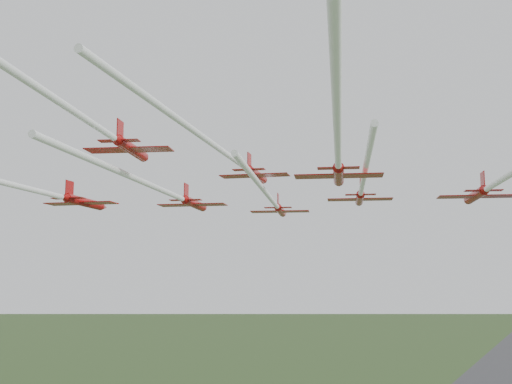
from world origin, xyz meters
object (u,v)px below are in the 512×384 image
at_px(jet_row2_left, 171,194).
at_px(jet_lead, 273,202).
at_px(jet_row2_right, 362,187).
at_px(jet_row3_mid, 231,157).
at_px(jet_row3_right, 506,177).
at_px(jet_row3_left, 30,189).
at_px(jet_row4_right, 338,154).
at_px(jet_row4_left, 63,104).

bearing_deg(jet_row2_left, jet_lead, 45.32).
xyz_separation_m(jet_row2_right, jet_row3_mid, (-8.92, -14.83, 1.61)).
height_order(jet_row2_right, jet_row3_mid, jet_row3_mid).
bearing_deg(jet_row3_right, jet_row3_left, 173.79).
bearing_deg(jet_row2_right, jet_row3_left, -162.21).
height_order(jet_row2_right, jet_row3_right, jet_row2_right).
relative_size(jet_row3_right, jet_row4_right, 1.10).
bearing_deg(jet_row3_right, jet_row4_left, -157.58).
relative_size(jet_lead, jet_row4_left, 0.82).
bearing_deg(jet_row3_left, jet_row2_left, 52.18).
distance_m(jet_row2_left, jet_row4_left, 31.47).
bearing_deg(jet_row4_left, jet_row3_mid, 63.00).
height_order(jet_row2_left, jet_row3_right, jet_row2_left).
bearing_deg(jet_row2_left, jet_row2_right, -0.58).
relative_size(jet_row3_mid, jet_row3_right, 0.95).
xyz_separation_m(jet_row3_right, jet_row4_right, (-11.67, -10.75, 1.07)).
bearing_deg(jet_row3_left, jet_row4_right, -13.67).
xyz_separation_m(jet_row2_left, jet_row3_mid, (13.05, -9.00, 1.75)).
relative_size(jet_row2_left, jet_row2_right, 1.08).
bearing_deg(jet_row4_left, jet_row2_left, 89.83).
height_order(jet_row3_left, jet_row4_right, jet_row4_right).
xyz_separation_m(jet_lead, jet_row2_right, (14.50, -7.53, -0.02)).
distance_m(jet_row2_left, jet_row4_right, 30.89).
bearing_deg(jet_row2_right, jet_row3_mid, -139.17).
bearing_deg(jet_row3_mid, jet_row3_left, -175.43).
xyz_separation_m(jet_row2_left, jet_row3_left, (-7.21, -15.33, -0.97)).
xyz_separation_m(jet_row2_right, jet_row4_right, (4.48, -21.78, -0.54)).
relative_size(jet_row2_left, jet_row3_left, 0.95).
height_order(jet_row3_left, jet_row3_right, jet_row3_left).
relative_size(jet_row2_right, jet_row4_left, 0.75).
height_order(jet_row3_mid, jet_row4_left, jet_row4_left).
bearing_deg(jet_row4_left, jet_row3_left, 121.36).
bearing_deg(jet_row2_right, jet_row3_right, -52.46).
relative_size(jet_row2_left, jet_row4_left, 0.81).
relative_size(jet_row3_left, jet_row3_mid, 1.08).
bearing_deg(jet_row3_right, jet_row4_right, -156.15).
relative_size(jet_lead, jet_row3_mid, 1.03).
relative_size(jet_lead, jet_row2_right, 1.09).
xyz_separation_m(jet_row2_left, jet_row4_right, (26.45, -15.95, -0.40)).
distance_m(jet_row2_left, jet_row3_right, 38.51).
xyz_separation_m(jet_lead, jet_row3_mid, (5.57, -22.36, 1.59)).
relative_size(jet_lead, jet_row3_left, 0.96).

